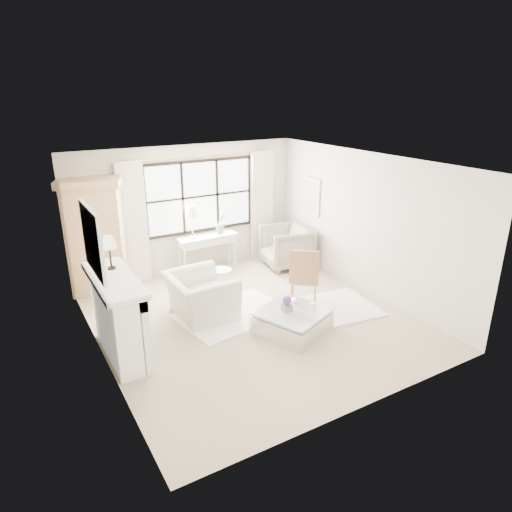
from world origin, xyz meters
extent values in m
plane|color=tan|center=(0.00, 0.00, 0.00)|extent=(5.50, 5.50, 0.00)
plane|color=silver|center=(0.00, 0.00, 2.70)|extent=(5.50, 5.50, 0.00)
plane|color=beige|center=(0.00, 2.75, 1.35)|extent=(5.00, 0.00, 5.00)
plane|color=beige|center=(0.00, -2.75, 1.35)|extent=(5.00, 0.00, 5.00)
plane|color=white|center=(-2.50, 0.00, 1.35)|extent=(0.00, 5.50, 5.50)
plane|color=beige|center=(2.50, 0.00, 1.35)|extent=(0.00, 5.50, 5.50)
cube|color=silver|center=(0.30, 2.73, 1.60)|extent=(2.40, 0.02, 1.50)
cylinder|color=#AB843B|center=(0.30, 2.67, 2.47)|extent=(3.30, 0.04, 0.04)
cube|color=silver|center=(-1.20, 2.65, 1.24)|extent=(0.55, 0.10, 2.47)
cube|color=silver|center=(1.80, 2.65, 1.24)|extent=(0.55, 0.10, 2.47)
cube|color=white|center=(-2.29, 0.00, 0.59)|extent=(0.34, 1.50, 1.18)
cube|color=silver|center=(-2.12, 0.00, 0.53)|extent=(0.03, 1.22, 0.97)
cube|color=black|center=(-2.11, 0.00, 0.32)|extent=(0.06, 0.52, 0.50)
cube|color=white|center=(-2.25, 0.00, 1.22)|extent=(0.58, 1.66, 0.08)
cube|color=silver|center=(-2.47, 0.00, 1.84)|extent=(0.05, 1.15, 0.95)
cube|color=silver|center=(-2.44, 0.00, 1.84)|extent=(0.02, 1.00, 0.80)
cube|color=silver|center=(2.47, 1.70, 1.55)|extent=(0.04, 0.62, 0.82)
cube|color=beige|center=(2.45, 1.70, 1.55)|extent=(0.01, 0.52, 0.72)
cylinder|color=black|center=(-2.19, 0.33, 1.27)|extent=(0.12, 0.12, 0.03)
cylinder|color=black|center=(-2.19, 0.33, 1.44)|extent=(0.03, 0.03, 0.30)
cone|color=#FFEFD0|center=(-2.19, 0.33, 1.68)|extent=(0.22, 0.22, 0.18)
cube|color=tan|center=(-1.98, 2.48, 1.05)|extent=(1.15, 0.92, 2.10)
cube|color=tan|center=(-1.98, 2.48, 2.17)|extent=(1.30, 1.06, 0.14)
cube|color=silver|center=(0.30, 2.45, 0.68)|extent=(1.25, 0.45, 0.14)
cube|color=silver|center=(0.30, 2.45, 0.77)|extent=(1.31, 0.49, 0.06)
cylinder|color=#B98540|center=(-0.02, 2.46, 0.82)|extent=(0.14, 0.14, 0.03)
cylinder|color=#B98540|center=(-0.02, 2.46, 1.06)|extent=(0.02, 0.02, 0.46)
cone|color=#F8EECB|center=(-0.02, 2.46, 1.38)|extent=(0.28, 0.28, 0.22)
imported|color=#5C744D|center=(0.63, 2.45, 1.02)|extent=(0.27, 0.23, 0.45)
cylinder|color=white|center=(0.02, 1.19, 0.01)|extent=(0.26, 0.26, 0.03)
cylinder|color=white|center=(0.02, 1.19, 0.25)|extent=(0.06, 0.06, 0.44)
cylinder|color=white|center=(0.02, 1.19, 0.49)|extent=(0.40, 0.40, 0.03)
cube|color=white|center=(-0.21, 0.28, 0.02)|extent=(2.00, 1.53, 0.03)
cube|color=white|center=(1.38, -0.41, 0.02)|extent=(1.83, 1.47, 0.03)
imported|color=beige|center=(-0.71, 0.54, 0.38)|extent=(1.04, 1.19, 0.76)
imported|color=gray|center=(1.92, 1.79, 0.46)|extent=(1.17, 1.14, 0.91)
cube|color=silver|center=(1.17, 0.08, 0.46)|extent=(0.66, 0.66, 0.07)
cube|color=#A87146|center=(1.03, -0.10, 0.78)|extent=(0.41, 0.34, 0.60)
cube|color=silver|center=(0.36, -0.73, 0.16)|extent=(1.30, 1.30, 0.32)
cube|color=silver|center=(0.36, -0.73, 0.36)|extent=(1.30, 1.30, 0.04)
cube|color=slate|center=(0.28, -0.67, 0.43)|extent=(0.16, 0.16, 0.11)
sphere|color=#592B6C|center=(0.28, -0.67, 0.56)|extent=(0.15, 0.15, 0.15)
cylinder|color=white|center=(0.66, -0.85, 0.44)|extent=(0.08, 0.08, 0.12)
imported|color=silver|center=(0.55, -0.52, 0.45)|extent=(0.16, 0.16, 0.14)
camera|label=1|loc=(-3.51, -6.16, 3.78)|focal=32.00mm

